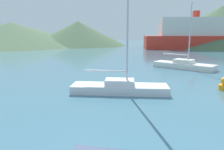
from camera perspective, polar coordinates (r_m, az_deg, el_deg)
name	(u,v)px	position (r m, az deg, el deg)	size (l,w,h in m)	color
sailboat_inner	(184,65)	(24.95, 18.18, 2.54)	(6.46, 5.35, 6.91)	white
sailboat_middle	(120,87)	(14.05, 2.02, -3.11)	(6.17, 1.81, 7.75)	silver
ferry_distant	(195,35)	(57.94, 20.81, 9.67)	(24.55, 8.08, 9.08)	red
hill_west	(12,34)	(75.40, -24.74, 9.69)	(49.51, 49.51, 7.07)	#4C6647
hill_central	(78,33)	(70.77, -8.86, 10.70)	(30.22, 30.22, 7.50)	#4C6647
hill_east	(221,26)	(74.21, 26.63, 11.35)	(44.55, 44.55, 11.77)	#4C6647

